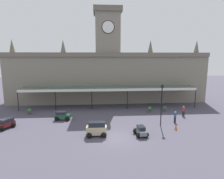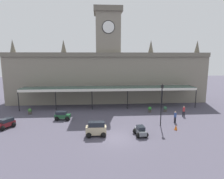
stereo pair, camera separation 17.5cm
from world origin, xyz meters
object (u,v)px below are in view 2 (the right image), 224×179
object	(u,v)px
car_green_estate	(62,116)
planter_near_kerb	(30,111)
car_grey_sedan	(140,131)
planter_by_canopy	(165,109)
pedestrian_crossing_forecourt	(184,111)
victorian_lamppost	(162,101)
car_beige_van	(96,130)
planter_forecourt_centre	(150,109)
traffic_cone	(176,127)
pedestrian_near_entrance	(175,116)
car_maroon_estate	(6,124)

from	to	relation	value
car_green_estate	planter_near_kerb	world-z (taller)	car_green_estate
car_grey_sedan	planter_by_canopy	size ratio (longest dim) A/B	2.22
car_grey_sedan	pedestrian_crossing_forecourt	xyz separation A→B (m)	(8.36, 6.87, 0.41)
pedestrian_crossing_forecourt	victorian_lamppost	world-z (taller)	victorian_lamppost
car_beige_van	pedestrian_crossing_forecourt	distance (m)	15.17
car_beige_van	planter_forecourt_centre	bearing A→B (deg)	46.40
victorian_lamppost	traffic_cone	world-z (taller)	victorian_lamppost
car_green_estate	pedestrian_near_entrance	world-z (taller)	pedestrian_near_entrance
planter_forecourt_centre	car_maroon_estate	bearing A→B (deg)	-164.04
traffic_cone	car_green_estate	bearing A→B (deg)	161.56
car_maroon_estate	planter_forecourt_centre	distance (m)	21.61
pedestrian_crossing_forecourt	planter_by_canopy	world-z (taller)	pedestrian_crossing_forecourt
pedestrian_crossing_forecourt	pedestrian_near_entrance	bearing A→B (deg)	-132.15
pedestrian_near_entrance	pedestrian_crossing_forecourt	world-z (taller)	same
traffic_cone	planter_near_kerb	distance (m)	22.71
car_grey_sedan	planter_forecourt_centre	size ratio (longest dim) A/B	2.22
car_beige_van	planter_by_canopy	world-z (taller)	car_beige_van
car_beige_van	car_maroon_estate	bearing A→B (deg)	163.91
car_green_estate	traffic_cone	bearing A→B (deg)	-18.44
car_beige_van	victorian_lamppost	world-z (taller)	victorian_lamppost
car_maroon_estate	planter_near_kerb	distance (m)	6.21
planter_near_kerb	planter_by_canopy	xyz separation A→B (m)	(22.56, -0.15, 0.00)
traffic_cone	planter_by_canopy	distance (m)	8.27
pedestrian_near_entrance	traffic_cone	size ratio (longest dim) A/B	2.43
pedestrian_crossing_forecourt	planter_forecourt_centre	bearing A→B (deg)	150.32
car_grey_sedan	car_green_estate	distance (m)	12.25
car_grey_sedan	pedestrian_near_entrance	world-z (taller)	pedestrian_near_entrance
car_maroon_estate	planter_near_kerb	xyz separation A→B (m)	(0.91, 6.14, -0.07)
victorian_lamppost	planter_by_canopy	size ratio (longest dim) A/B	6.01
pedestrian_near_entrance	car_grey_sedan	bearing A→B (deg)	-144.93
pedestrian_crossing_forecourt	planter_near_kerb	distance (m)	24.74
planter_by_canopy	victorian_lamppost	bearing A→B (deg)	-114.11
traffic_cone	car_beige_van	bearing A→B (deg)	-172.92
pedestrian_crossing_forecourt	car_green_estate	bearing A→B (deg)	-179.00
car_grey_sedan	pedestrian_crossing_forecourt	world-z (taller)	pedestrian_crossing_forecourt
car_beige_van	traffic_cone	bearing A→B (deg)	7.08
car_maroon_estate	pedestrian_near_entrance	bearing A→B (deg)	1.31
car_maroon_estate	car_green_estate	xyz separation A→B (m)	(6.75, 2.94, 0.00)
victorian_lamppost	car_maroon_estate	bearing A→B (deg)	178.45
planter_forecourt_centre	planter_near_kerb	bearing A→B (deg)	179.42
car_maroon_estate	pedestrian_crossing_forecourt	xyz separation A→B (m)	(25.47, 3.27, 0.34)
traffic_cone	planter_forecourt_centre	bearing A→B (deg)	98.86
car_grey_sedan	planter_near_kerb	size ratio (longest dim) A/B	2.22
planter_forecourt_centre	planter_near_kerb	size ratio (longest dim) A/B	1.00
car_grey_sedan	car_beige_van	size ratio (longest dim) A/B	0.88
pedestrian_near_entrance	car_beige_van	bearing A→B (deg)	-160.47
traffic_cone	victorian_lamppost	bearing A→B (deg)	133.14
planter_near_kerb	traffic_cone	bearing A→B (deg)	-21.44
pedestrian_crossing_forecourt	planter_forecourt_centre	world-z (taller)	pedestrian_crossing_forecourt
car_maroon_estate	car_grey_sedan	bearing A→B (deg)	-11.88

